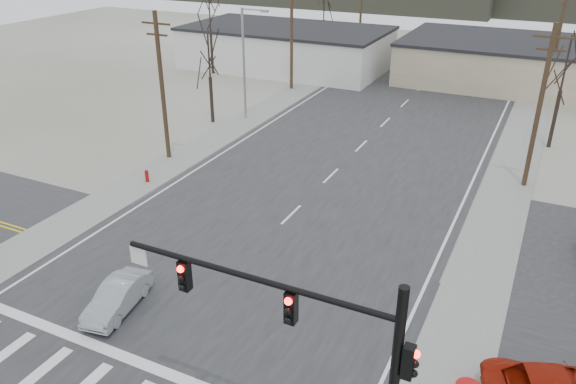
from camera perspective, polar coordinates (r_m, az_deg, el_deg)
name	(u,v)px	position (r m, az deg, el deg)	size (l,w,h in m)	color
ground	(215,290)	(25.98, -7.45, -9.87)	(140.00, 140.00, 0.00)	#BABAB6
main_road	(336,170)	(37.68, 4.94, 2.20)	(18.00, 110.00, 0.05)	#252528
cross_road	(215,290)	(25.97, -7.45, -9.83)	(90.00, 10.00, 0.04)	#252528
sidewalk_left	(238,125)	(46.23, -5.13, 6.75)	(3.00, 90.00, 0.06)	gray
sidewalk_right	(512,171)	(40.29, 21.81, 1.98)	(3.00, 90.00, 0.06)	gray
traffic_signal_mast	(327,346)	(15.82, 4.00, -15.33)	(8.95, 0.43, 7.20)	black
fire_hydrant	(147,176)	(36.81, -14.15, 1.61)	(0.24, 0.24, 0.87)	#A50C0C
building_left_far	(286,47)	(65.15, -0.19, 14.49)	(22.30, 12.30, 4.50)	silver
building_right_far	(537,64)	(62.73, 23.95, 11.79)	(26.30, 14.30, 4.30)	beige
upole_left_b	(162,85)	(38.94, -12.69, 10.57)	(2.20, 0.30, 10.00)	#422D1E
upole_left_c	(292,35)	(55.59, 0.36, 15.63)	(2.20, 0.30, 10.00)	#422D1E
upole_left_d	(361,9)	(73.92, 7.43, 17.98)	(2.20, 0.30, 10.00)	#422D1E
upole_right_a	(540,106)	(36.70, 24.20, 8.00)	(2.20, 0.30, 10.00)	#422D1E
upole_right_b	(557,41)	(58.19, 25.70, 13.65)	(2.20, 0.30, 10.00)	#422D1E
streetlight_main	(246,58)	(46.62, -4.31, 13.40)	(2.40, 0.25, 9.00)	gray
tree_left_near	(209,59)	(46.08, -8.02, 13.26)	(3.30, 3.30, 7.35)	black
tree_right_mid	(566,67)	(44.30, 26.37, 11.31)	(3.74, 3.74, 8.33)	black
tree_left_far	(324,4)	(69.08, 3.69, 18.48)	(3.96, 3.96, 8.82)	black
tree_left_mid	(210,14)	(62.28, -7.96, 17.49)	(3.96, 3.96, 8.82)	black
sedan_crossing	(117,297)	(25.29, -16.95, -10.17)	(1.33, 3.81, 1.26)	gray
car_far_a	(441,65)	(65.95, 15.28, 12.37)	(1.86, 4.58, 1.33)	black
car_far_b	(442,35)	(83.76, 15.34, 15.10)	(1.60, 3.98, 1.35)	black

